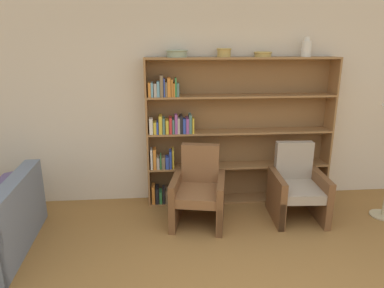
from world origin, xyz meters
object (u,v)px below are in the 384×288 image
(armchair_cushioned, at_px, (297,187))
(bowl_sage, at_px, (177,53))
(bookshelf, at_px, (223,134))
(armchair_leather, at_px, (199,191))
(bowl_stoneware, at_px, (224,52))
(bowl_slate, at_px, (263,54))
(vase_tall, at_px, (306,48))

(armchair_cushioned, bearing_deg, bowl_sage, -17.09)
(bookshelf, distance_m, armchair_leather, 0.92)
(bowl_sage, distance_m, bowl_stoneware, 0.61)
(bowl_slate, bearing_deg, armchair_leather, -147.61)
(armchair_leather, bearing_deg, bowl_slate, -136.11)
(vase_tall, height_order, armchair_leather, vase_tall)
(armchair_cushioned, bearing_deg, bowl_slate, -52.26)
(armchair_leather, height_order, armchair_cushioned, same)
(bookshelf, bearing_deg, bowl_slate, -3.08)
(bowl_stoneware, xyz_separation_m, bowl_slate, (0.51, 0.00, -0.02))
(bowl_stoneware, bearing_deg, armchair_leather, -123.84)
(armchair_leather, bearing_deg, armchair_cushioned, -168.45)
(bowl_sage, bearing_deg, bowl_stoneware, 0.00)
(vase_tall, xyz_separation_m, armchair_leather, (-1.47, -0.57, -1.72))
(bookshelf, bearing_deg, vase_tall, -1.41)
(bowl_slate, distance_m, armchair_leather, 1.96)
(bowl_sage, xyz_separation_m, vase_tall, (1.70, 0.00, 0.06))
(bowl_slate, relative_size, armchair_cushioned, 0.25)
(bowl_sage, xyz_separation_m, bowl_slate, (1.12, 0.00, -0.01))
(bookshelf, relative_size, armchair_cushioned, 2.68)
(bowl_stoneware, xyz_separation_m, armchair_cushioned, (0.90, -0.56, -1.68))
(bowl_slate, height_order, armchair_cushioned, bowl_slate)
(bowl_slate, bearing_deg, bowl_stoneware, -180.00)
(bowl_stoneware, relative_size, vase_tall, 0.76)
(bowl_sage, relative_size, bowl_slate, 1.18)
(vase_tall, distance_m, armchair_leather, 2.33)
(armchair_leather, bearing_deg, bowl_stoneware, -112.33)
(bookshelf, xyz_separation_m, armchair_cushioned, (0.87, -0.59, -0.58))
(bowl_slate, xyz_separation_m, armchair_leather, (-0.89, -0.57, -1.65))
(armchair_leather, relative_size, armchair_cushioned, 1.00)
(bookshelf, height_order, bowl_stoneware, bowl_stoneware)
(bowl_slate, xyz_separation_m, armchair_cushioned, (0.38, -0.56, -1.65))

